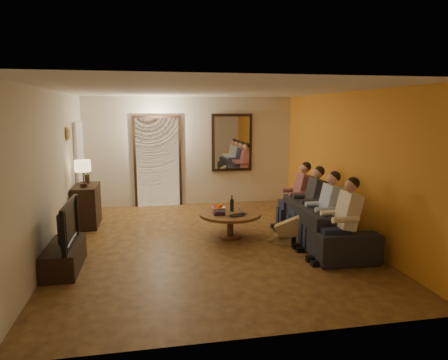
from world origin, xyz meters
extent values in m
cube|color=#482B13|center=(0.00, 0.00, 0.00)|extent=(5.00, 6.00, 0.01)
cube|color=white|center=(0.00, 0.00, 2.60)|extent=(5.00, 6.00, 0.01)
cube|color=beige|center=(0.00, 3.00, 1.30)|extent=(5.00, 0.02, 2.60)
cube|color=beige|center=(0.00, -3.00, 1.30)|extent=(5.00, 0.02, 2.60)
cube|color=beige|center=(-2.50, 0.00, 1.30)|extent=(0.02, 6.00, 2.60)
cube|color=beige|center=(2.50, 0.00, 1.30)|extent=(0.02, 6.00, 2.60)
cube|color=gold|center=(2.49, 0.00, 1.30)|extent=(0.01, 6.00, 2.60)
cube|color=#FFE0A5|center=(-0.80, 2.98, 1.05)|extent=(1.00, 0.06, 2.10)
cube|color=black|center=(-0.80, 2.97, 1.05)|extent=(1.12, 0.04, 2.22)
cube|color=silver|center=(-0.55, 2.98, 0.90)|extent=(0.45, 0.03, 1.70)
cube|color=black|center=(1.00, 2.96, 1.50)|extent=(1.00, 0.05, 1.40)
cube|color=white|center=(1.00, 2.93, 1.50)|extent=(0.86, 0.02, 1.26)
cube|color=white|center=(-2.46, 2.30, 1.02)|extent=(0.06, 0.85, 2.04)
cube|color=#B28C33|center=(-2.47, 1.30, 1.85)|extent=(0.03, 0.28, 0.24)
cube|color=brown|center=(-2.46, 1.30, 1.85)|extent=(0.01, 0.22, 0.18)
cube|color=black|center=(-2.25, 1.53, 0.41)|extent=(0.45, 0.92, 0.81)
cube|color=black|center=(-2.25, -0.76, 0.18)|extent=(0.45, 1.10, 0.37)
imported|color=black|center=(-2.25, -0.76, 0.68)|extent=(1.10, 0.14, 0.63)
imported|color=black|center=(1.93, -0.34, 0.35)|extent=(2.45, 1.07, 0.70)
cylinder|color=brown|center=(0.41, 0.27, 0.23)|extent=(1.42, 1.42, 0.45)
imported|color=white|center=(0.23, 0.49, 0.48)|extent=(0.26, 0.26, 0.06)
cylinder|color=silver|center=(0.59, 0.32, 0.50)|extent=(0.06, 0.06, 0.10)
imported|color=black|center=(0.51, -0.01, 0.46)|extent=(0.39, 0.33, 0.03)
camera|label=1|loc=(-1.00, -6.58, 2.27)|focal=32.00mm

